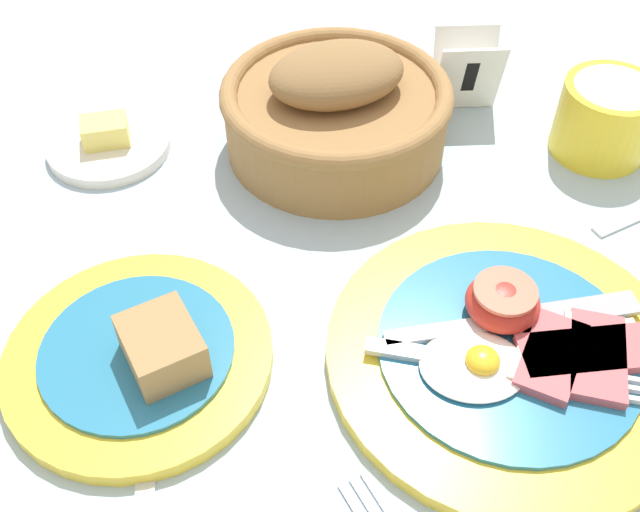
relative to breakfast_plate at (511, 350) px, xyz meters
The scene contains 8 objects.
ground_plane 0.07m from the breakfast_plate, 155.44° to the right, with size 3.00×3.00×0.00m, color #A3BCD1.
breakfast_plate is the anchor object (origin of this frame).
bread_plate 0.25m from the breakfast_plate, behind, with size 0.18×0.18×0.05m.
sugar_cup 0.26m from the breakfast_plate, 61.27° to the left, with size 0.08×0.08×0.07m.
bread_basket 0.27m from the breakfast_plate, 114.83° to the left, with size 0.20×0.20×0.10m.
butter_dish 0.40m from the breakfast_plate, 142.78° to the left, with size 0.11×0.11×0.03m.
number_card 0.30m from the breakfast_plate, 87.24° to the left, with size 0.06×0.05×0.07m.
teaspoon_near_cup 0.13m from the breakfast_plate, 55.67° to the left, with size 0.18×0.10×0.01m.
Camera 1 is at (-0.07, -0.27, 0.43)m, focal length 42.00 mm.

